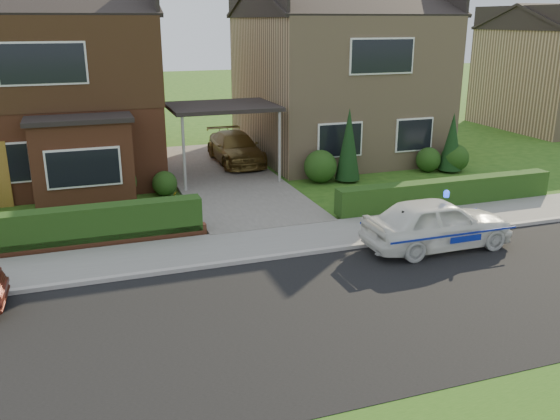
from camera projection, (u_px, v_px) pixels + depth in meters
name	position (u px, v px, depth m)	size (l,w,h in m)	color
ground	(355.00, 309.00, 12.18)	(120.00, 120.00, 0.00)	#234C14
road	(355.00, 309.00, 12.18)	(60.00, 6.00, 0.02)	black
kerb	(301.00, 254.00, 14.90)	(60.00, 0.16, 0.12)	#9E9993
sidewalk	(287.00, 240.00, 15.85)	(60.00, 2.00, 0.10)	slate
driveway	(224.00, 178.00, 22.04)	(3.80, 12.00, 0.12)	#666059
house_left	(48.00, 73.00, 21.68)	(7.50, 9.53, 7.25)	brown
house_right	(336.00, 69.00, 25.45)	(7.50, 8.06, 7.25)	tan
carport_link	(222.00, 108.00, 21.20)	(3.80, 3.00, 2.77)	black
dwarf_wall	(57.00, 246.00, 15.06)	(7.70, 0.25, 0.36)	brown
hedge_left	(58.00, 251.00, 15.25)	(7.50, 0.55, 0.90)	black
hedge_right	(445.00, 207.00, 18.81)	(7.50, 0.55, 0.80)	black
shrub_left_mid	(116.00, 183.00, 19.07)	(1.32, 1.32, 1.32)	black
shrub_left_near	(165.00, 183.00, 19.92)	(0.84, 0.84, 0.84)	black
shrub_right_near	(320.00, 166.00, 21.44)	(1.20, 1.20, 1.20)	black
shrub_right_mid	(428.00, 160.00, 23.02)	(0.96, 0.96, 0.96)	black
shrub_right_far	(455.00, 158.00, 23.04)	(1.08, 1.08, 1.08)	black
conifer_a	(348.00, 147.00, 21.36)	(0.90, 0.90, 2.60)	black
conifer_b	(452.00, 144.00, 22.81)	(0.90, 0.90, 2.20)	black
neighbour_right	(559.00, 79.00, 32.04)	(6.50, 7.00, 5.20)	tan
police_car	(437.00, 224.00, 15.23)	(3.61, 3.93, 1.50)	silver
driveway_car	(235.00, 148.00, 23.96)	(1.68, 4.13, 1.20)	brown
potted_plant_b	(172.00, 203.00, 18.06)	(0.37, 0.30, 0.67)	gray
potted_plant_c	(42.00, 233.00, 15.53)	(0.39, 0.39, 0.69)	gray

